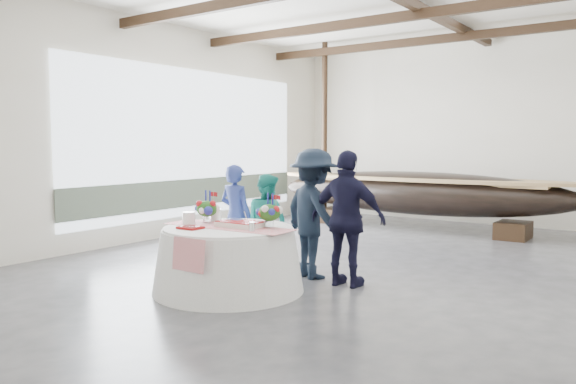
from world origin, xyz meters
The scene contains 12 objects.
floor centered at (0.00, 0.00, 0.00)m, with size 10.00×12.00×0.01m, color #3D3D42.
wall_back centered at (0.00, 6.00, 2.25)m, with size 10.00×0.02×4.50m, color silver.
wall_left centered at (-5.00, 0.00, 2.25)m, with size 0.02×12.00×4.50m, color silver.
pavilion_structure centered at (0.00, 0.73, 4.00)m, with size 9.80×11.76×4.50m.
open_bay centered at (-4.95, 1.00, 1.83)m, with size 0.03×7.00×3.20m.
longboat_display centered at (-1.03, 4.10, 0.86)m, with size 7.17×1.43×1.34m.
banquet_table centered at (-1.01, -2.43, 0.44)m, with size 2.04×2.04×0.87m.
tabletop_items centered at (-1.05, -2.29, 1.02)m, with size 1.91×0.95×0.40m.
guest_woman_blue centered at (-1.91, -1.22, 0.83)m, with size 0.60×0.40×1.65m, color navy.
guest_woman_teal centered at (-1.36, -1.11, 0.76)m, with size 0.74×0.57×1.52m, color teal.
guest_man_left centered at (-0.48, -1.14, 0.96)m, with size 1.24×0.71×1.92m, color black.
guest_man_right centered at (0.19, -1.30, 0.95)m, with size 1.11×0.46×1.90m, color black.
Camera 1 is at (3.95, -8.08, 2.00)m, focal length 35.00 mm.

